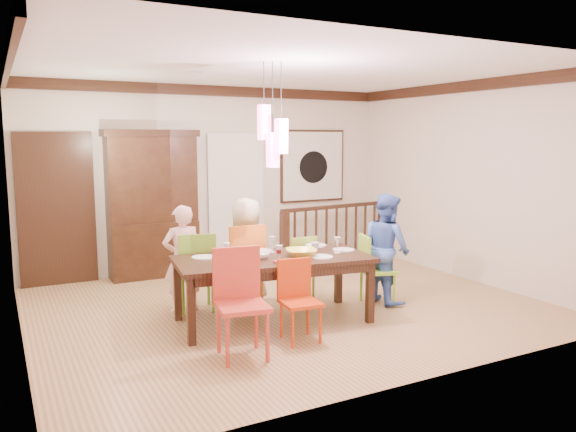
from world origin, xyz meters
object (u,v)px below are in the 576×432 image
chair_end_right (378,265)px  person_far_left (182,259)px  person_far_mid (247,250)px  dining_table (273,264)px  china_hutch (152,204)px  person_end_right (387,248)px  balustrade (336,231)px  chair_far_left (196,265)px

chair_end_right → person_far_left: (-2.26, 0.85, 0.14)m
person_far_left → person_far_mid: size_ratio=0.97×
dining_table → person_far_mid: person_far_mid is taller
china_hutch → person_end_right: bearing=-50.1°
balustrade → person_far_left: person_far_left is taller
china_hutch → person_far_left: china_hutch is taller
balustrade → person_far_mid: person_far_mid is taller
person_end_right → chair_end_right: bearing=104.9°
chair_far_left → person_end_right: size_ratio=0.69×
chair_far_left → chair_end_right: bearing=170.0°
person_far_mid → balustrade: bearing=-156.2°
chair_end_right → person_end_right: (0.16, 0.04, 0.19)m
balustrade → person_far_mid: (-2.36, -1.57, 0.17)m
chair_far_left → person_far_left: person_far_left is taller
chair_far_left → china_hutch: bearing=-78.4°
chair_end_right → china_hutch: (-2.12, 2.76, 0.60)m
dining_table → chair_end_right: (1.47, 0.00, -0.17)m
dining_table → chair_far_left: (-0.64, 0.83, -0.12)m
china_hutch → person_far_mid: 2.09m
chair_end_right → person_far_left: 2.42m
person_far_left → person_end_right: (2.43, -0.81, 0.05)m
chair_end_right → china_hutch: size_ratio=0.40×
person_far_left → person_far_mid: bearing=-178.8°
chair_far_left → china_hutch: size_ratio=0.44×
dining_table → person_far_mid: bearing=94.4°
person_far_mid → person_end_right: bearing=143.1°
china_hutch → person_far_left: size_ratio=1.70×
china_hutch → person_far_mid: (0.70, -1.92, -0.44)m
person_far_mid → chair_far_left: bearing=-7.8°
chair_end_right → person_far_mid: person_far_mid is taller
person_far_left → person_far_mid: (0.84, 0.00, 0.02)m
chair_far_left → balustrade: 3.44m
chair_far_left → person_far_mid: person_far_mid is taller
chair_far_left → person_far_left: 0.18m
balustrade → person_far_mid: 2.84m
china_hutch → balustrade: (3.06, -0.35, -0.61)m
person_far_left → person_end_right: bearing=162.7°
chair_far_left → person_far_left: (-0.16, 0.02, 0.09)m
dining_table → chair_end_right: chair_end_right is taller
balustrade → person_far_mid: size_ratio=1.70×
chair_end_right → balustrade: balustrade is taller
chair_end_right → balustrade: size_ratio=0.39×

